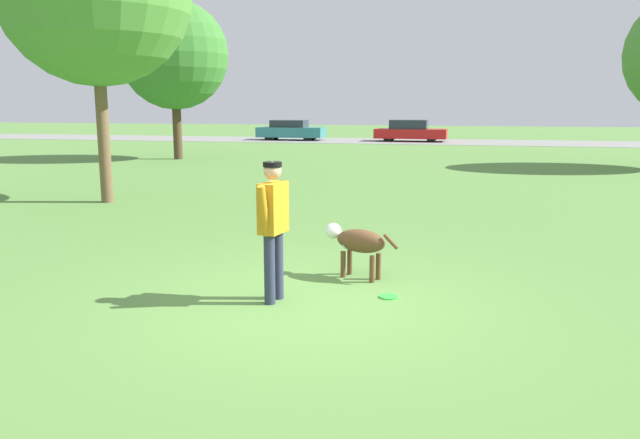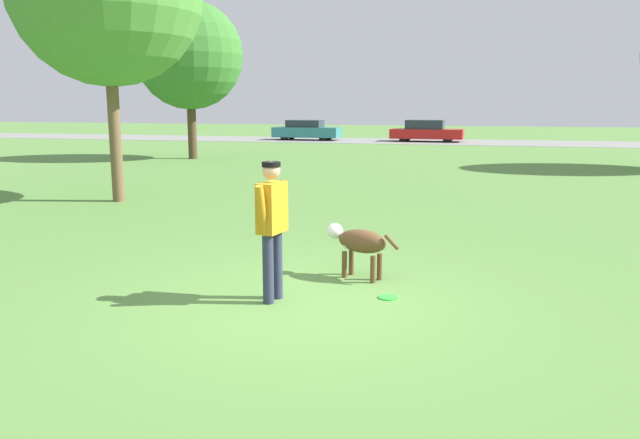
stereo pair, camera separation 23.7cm
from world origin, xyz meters
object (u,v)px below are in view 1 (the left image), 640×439
object	(u,v)px
parked_car_teal	(291,130)
tree_far_left	(174,55)
dog	(357,242)
person	(273,220)
parked_car_red	(410,131)
frisbee	(389,297)

from	to	relation	value
parked_car_teal	tree_far_left	bearing A→B (deg)	-93.91
dog	parked_car_teal	world-z (taller)	parked_car_teal
tree_far_left	person	bearing A→B (deg)	-61.76
dog	parked_car_red	bearing A→B (deg)	-65.52
tree_far_left	parked_car_red	distance (m)	17.21
frisbee	person	bearing A→B (deg)	-161.87
person	tree_far_left	world-z (taller)	tree_far_left
parked_car_teal	frisbee	bearing A→B (deg)	-72.39
person	dog	xyz separation A→B (m)	(0.80, 1.22, -0.49)
tree_far_left	parked_car_red	world-z (taller)	tree_far_left
tree_far_left	parked_car_red	bearing A→B (deg)	59.09
dog	tree_far_left	xyz separation A→B (m)	(-10.26, 16.38, 3.77)
parked_car_teal	parked_car_red	xyz separation A→B (m)	(7.55, 0.20, 0.01)
dog	parked_car_red	world-z (taller)	parked_car_red
dog	parked_car_teal	bearing A→B (deg)	-51.84
parked_car_red	parked_car_teal	bearing A→B (deg)	-176.35
parked_car_red	dog	bearing A→B (deg)	-84.88
dog	parked_car_red	xyz separation A→B (m)	(-1.62, 30.82, 0.14)
frisbee	parked_car_teal	distance (m)	32.87
dog	tree_far_left	size ratio (longest dim) A/B	0.17
frisbee	parked_car_red	distance (m)	31.68
tree_far_left	parked_car_red	xyz separation A→B (m)	(8.64, 14.43, -3.63)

